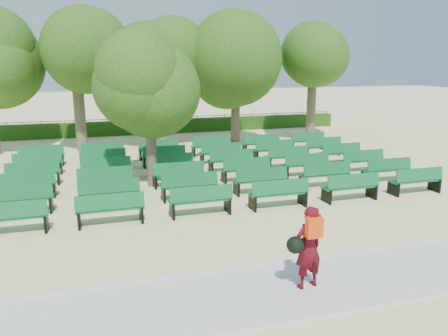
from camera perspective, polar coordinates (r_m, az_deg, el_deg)
name	(u,v)px	position (r m, az deg, el deg)	size (l,w,h in m)	color
ground	(208,191)	(16.10, -2.13, -3.08)	(120.00, 120.00, 0.00)	beige
paving	(297,287)	(9.64, 9.47, -15.12)	(30.00, 2.20, 0.06)	silver
curb	(275,263)	(10.55, 6.68, -12.22)	(30.00, 0.12, 0.10)	silver
hedge	(155,127)	(29.48, -9.06, 5.35)	(26.00, 0.70, 0.90)	#224F14
fence	(154,132)	(29.94, -9.14, 4.60)	(26.00, 0.10, 1.02)	black
tree_line	(164,144)	(25.65, -7.79, 3.14)	(21.80, 6.80, 7.04)	#315D19
bench_array	(207,176)	(17.93, -2.27, -0.99)	(1.98, 0.74, 1.23)	#116530
tree_among	(149,86)	(16.45, -9.80, 10.56)	(3.90, 3.90, 5.57)	brown
person	(308,246)	(9.22, 10.85, -10.02)	(0.87, 0.56, 1.77)	#4D0B11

